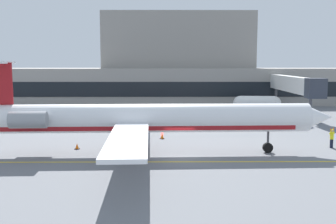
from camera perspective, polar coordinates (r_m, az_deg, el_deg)
The scene contains 9 objects.
ground at distance 35.87m, azimuth 1.63°, elevation -6.21°, with size 120.00×120.00×0.11m.
terminal_building at distance 81.70m, azimuth 2.79°, elevation 5.54°, with size 76.44×12.82×17.79m.
jet_bridge_west at distance 66.45m, azimuth 16.99°, elevation 3.60°, with size 2.40×21.71×5.96m.
regional_jet at distance 36.36m, azimuth -4.22°, elevation -0.94°, with size 34.42×28.85×8.15m.
baggage_tug at distance 55.08m, azimuth 16.99°, elevation -0.91°, with size 3.36×3.40×1.91m.
fuel_tank at distance 68.37m, azimuth 12.16°, elevation 1.21°, with size 7.66×2.80×2.63m.
marshaller at distance 42.15m, azimuth 21.63°, elevation -3.30°, with size 0.74×0.54×1.91m.
safety_cone_bravo at distance 43.87m, azimuth -0.81°, elevation -3.38°, with size 0.47×0.47×0.55m.
safety_cone_charlie at distance 39.64m, azimuth -12.42°, elevation -4.66°, with size 0.47×0.47×0.55m.
Camera 1 is at (-1.30, -34.91, 8.11)m, focal length 44.25 mm.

